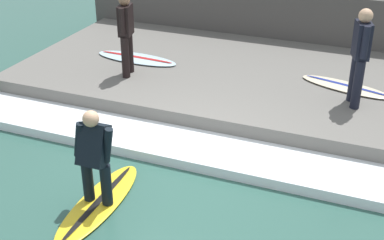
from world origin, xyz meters
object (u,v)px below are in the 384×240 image
(surfboard_riding, at_px, (99,203))
(surfer_waiting_far, at_px, (360,52))
(surfboard_waiting_far, at_px, (346,87))
(surfer_riding, at_px, (94,153))
(surfboard_waiting_near, at_px, (137,58))
(surfer_waiting_near, at_px, (126,30))

(surfboard_riding, distance_m, surfer_waiting_far, 4.92)
(surfboard_waiting_far, bearing_deg, surfer_riding, 148.43)
(surfer_riding, bearing_deg, surfboard_riding, -90.00)
(surfer_riding, relative_size, surfboard_waiting_near, 0.74)
(surfboard_riding, distance_m, surfer_riding, 0.80)
(surfboard_waiting_near, height_order, surfer_waiting_far, surfer_waiting_far)
(surfboard_riding, distance_m, surfboard_waiting_near, 4.58)
(surfboard_waiting_near, xyz_separation_m, surfboard_waiting_far, (0.12, -4.29, 0.00))
(surfer_waiting_near, height_order, surfboard_waiting_far, surfer_waiting_near)
(surfboard_riding, height_order, surfboard_waiting_near, surfboard_waiting_near)
(surfer_waiting_far, height_order, surfboard_waiting_far, surfer_waiting_far)
(surfboard_waiting_near, bearing_deg, surfer_riding, -159.58)
(surfboard_riding, distance_m, surfer_waiting_near, 3.96)
(surfer_waiting_far, relative_size, surfboard_waiting_far, 0.93)
(surfer_waiting_near, bearing_deg, surfboard_waiting_far, -77.52)
(surfer_riding, relative_size, surfer_waiting_far, 0.82)
(surfboard_waiting_near, distance_m, surfboard_waiting_far, 4.30)
(surfboard_riding, relative_size, surfer_waiting_far, 1.20)
(surfboard_riding, relative_size, surfer_waiting_near, 1.28)
(surfer_riding, relative_size, surfer_waiting_near, 0.87)
(surfer_waiting_near, distance_m, surfboard_waiting_near, 1.19)
(surfboard_waiting_near, bearing_deg, surfer_waiting_near, -164.12)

